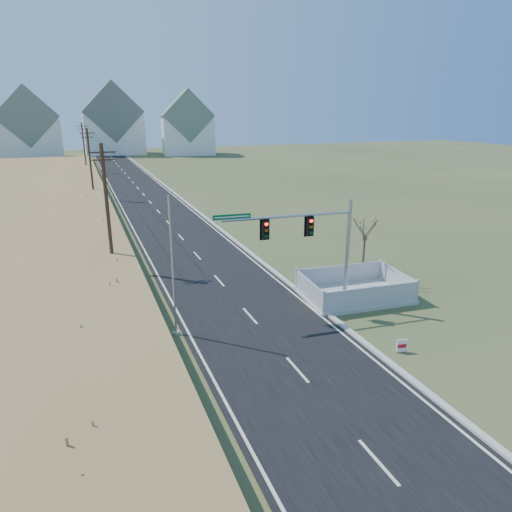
{
  "coord_description": "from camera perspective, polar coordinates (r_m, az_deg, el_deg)",
  "views": [
    {
      "loc": [
        -8.16,
        -17.92,
        11.04
      ],
      "look_at": [
        0.53,
        4.45,
        3.4
      ],
      "focal_mm": 32.0,
      "sensor_mm": 36.0,
      "label": 1
    }
  ],
  "objects": [
    {
      "name": "utility_pole_near",
      "position": [
        33.57,
        -18.11,
        5.87
      ],
      "size": [
        1.8,
        0.26,
        9.0
      ],
      "color": "#422D1E",
      "rests_on": "ground"
    },
    {
      "name": "traffic_signal_mast",
      "position": [
        25.63,
        7.82,
        1.57
      ],
      "size": [
        8.03,
        0.91,
        6.4
      ],
      "rotation": [
        0.0,
        0.0,
        -0.08
      ],
      "color": "#9EA0A5",
      "rests_on": "ground"
    },
    {
      "name": "flagpole",
      "position": [
        23.16,
        -10.29,
        -3.22
      ],
      "size": [
        0.33,
        0.33,
        7.26
      ],
      "color": "#B7B5AD",
      "rests_on": "ground"
    },
    {
      "name": "fence_enclosure",
      "position": [
        28.98,
        12.14,
        -4.54
      ],
      "size": [
        6.66,
        4.8,
        1.45
      ],
      "rotation": [
        0.0,
        0.0,
        -0.08
      ],
      "color": "#B7B5AD",
      "rests_on": "ground"
    },
    {
      "name": "condo_n",
      "position": [
        130.36,
        -17.41,
        15.39
      ],
      "size": [
        15.27,
        10.2,
        18.54
      ],
      "color": "white",
      "rests_on": "ground"
    },
    {
      "name": "utility_pole_far",
      "position": [
        93.15,
        -20.69,
        12.65
      ],
      "size": [
        1.8,
        0.26,
        9.0
      ],
      "color": "#422D1E",
      "rests_on": "ground"
    },
    {
      "name": "curb",
      "position": [
        69.89,
        -10.95,
        8.33
      ],
      "size": [
        0.3,
        180.0,
        0.18
      ],
      "primitive_type": "cube",
      "color": "#B2AFA8",
      "rests_on": "ground"
    },
    {
      "name": "ground",
      "position": [
        22.57,
        2.89,
        -11.65
      ],
      "size": [
        260.0,
        260.0,
        0.0
      ],
      "primitive_type": "plane",
      "color": "#3D4C25",
      "rests_on": "ground"
    },
    {
      "name": "bare_tree",
      "position": [
        30.61,
        13.54,
        3.5
      ],
      "size": [
        1.78,
        1.78,
        4.73
      ],
      "color": "#4C3F33",
      "rests_on": "ground"
    },
    {
      "name": "road",
      "position": [
        69.29,
        -14.35,
        7.98
      ],
      "size": [
        8.0,
        180.0,
        0.06
      ],
      "primitive_type": "cube",
      "color": "black",
      "rests_on": "ground"
    },
    {
      "name": "utility_pole_mid",
      "position": [
        63.26,
        -20.0,
        10.86
      ],
      "size": [
        1.8,
        0.26,
        9.0
      ],
      "color": "#422D1E",
      "rests_on": "ground"
    },
    {
      "name": "open_sign",
      "position": [
        23.25,
        17.76,
        -10.64
      ],
      "size": [
        0.53,
        0.15,
        0.66
      ],
      "rotation": [
        0.0,
        0.0,
        -0.17
      ],
      "color": "white",
      "rests_on": "ground"
    },
    {
      "name": "condo_ne",
      "position": [
        125.2,
        -8.55,
        15.56
      ],
      "size": [
        14.12,
        10.51,
        16.52
      ],
      "rotation": [
        0.0,
        0.0,
        -0.1
      ],
      "color": "white",
      "rests_on": "ground"
    },
    {
      "name": "condo_nnw",
      "position": [
        126.37,
        -26.55,
        14.02
      ],
      "size": [
        14.93,
        11.17,
        17.03
      ],
      "rotation": [
        0.0,
        0.0,
        0.07
      ],
      "color": "white",
      "rests_on": "ground"
    }
  ]
}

